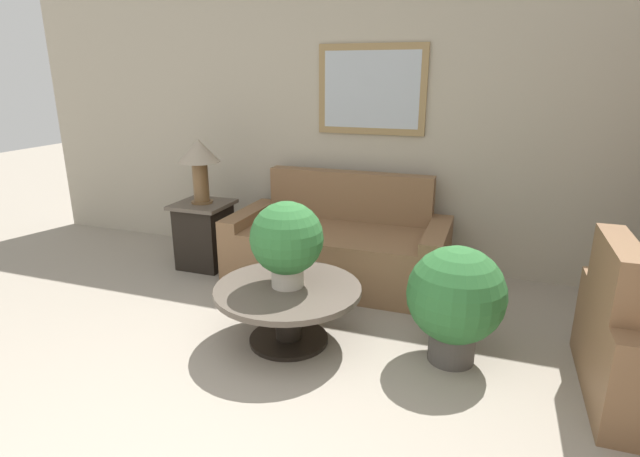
{
  "coord_description": "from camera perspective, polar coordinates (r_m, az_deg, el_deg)",
  "views": [
    {
      "loc": [
        1.1,
        -1.37,
        1.82
      ],
      "look_at": [
        -0.16,
        2.18,
        0.64
      ],
      "focal_mm": 28.0,
      "sensor_mm": 36.0,
      "label": 1
    }
  ],
  "objects": [
    {
      "name": "couch_main",
      "position": [
        4.52,
        2.14,
        -2.16
      ],
      "size": [
        1.92,
        0.91,
        0.94
      ],
      "color": "brown",
      "rests_on": "ground_plane"
    },
    {
      "name": "potted_plant_floor",
      "position": [
        3.32,
        15.24,
        -7.74
      ],
      "size": [
        0.63,
        0.63,
        0.79
      ],
      "color": "#4C4742",
      "rests_on": "ground_plane"
    },
    {
      "name": "coffee_table",
      "position": [
        3.49,
        -3.68,
        -8.35
      ],
      "size": [
        1.01,
        1.01,
        0.42
      ],
      "color": "black",
      "rests_on": "ground_plane"
    },
    {
      "name": "potted_plant_on_table",
      "position": [
        3.34,
        -3.82,
        -1.36
      ],
      "size": [
        0.5,
        0.5,
        0.59
      ],
      "color": "beige",
      "rests_on": "coffee_table"
    },
    {
      "name": "table_lamp",
      "position": [
        4.78,
        -13.66,
        7.88
      ],
      "size": [
        0.39,
        0.39,
        0.6
      ],
      "color": "brown",
      "rests_on": "side_table"
    },
    {
      "name": "wall_back",
      "position": [
        4.79,
        6.31,
        11.18
      ],
      "size": [
        7.64,
        0.09,
        2.6
      ],
      "color": "#B2A893",
      "rests_on": "ground_plane"
    },
    {
      "name": "side_table",
      "position": [
        4.95,
        -13.06,
        -0.62
      ],
      "size": [
        0.5,
        0.5,
        0.64
      ],
      "color": "black",
      "rests_on": "ground_plane"
    }
  ]
}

